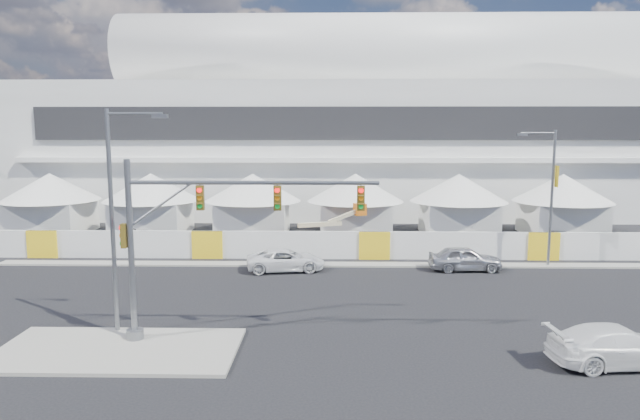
{
  "coord_description": "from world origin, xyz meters",
  "views": [
    {
      "loc": [
        2.96,
        -25.62,
        9.24
      ],
      "look_at": [
        2.2,
        10.0,
        4.18
      ],
      "focal_mm": 32.0,
      "sensor_mm": 36.0,
      "label": 1
    }
  ],
  "objects_px": {
    "lot_car_b": "(563,239)",
    "streetlight_curb": "(549,188)",
    "traffic_mast": "(183,241)",
    "pickup_curb": "(286,260)",
    "pickup_near": "(618,346)",
    "lot_car_c": "(147,239)",
    "sedan_silver": "(465,258)",
    "streetlight_median": "(117,206)",
    "boom_lift": "(314,237)"
  },
  "relations": [
    {
      "from": "pickup_near",
      "to": "lot_car_b",
      "type": "height_order",
      "value": "pickup_near"
    },
    {
      "from": "sedan_silver",
      "to": "streetlight_curb",
      "type": "bearing_deg",
      "value": -79.2
    },
    {
      "from": "lot_car_b",
      "to": "pickup_near",
      "type": "bearing_deg",
      "value": 176.18
    },
    {
      "from": "streetlight_curb",
      "to": "boom_lift",
      "type": "height_order",
      "value": "streetlight_curb"
    },
    {
      "from": "traffic_mast",
      "to": "streetlight_curb",
      "type": "bearing_deg",
      "value": 34.56
    },
    {
      "from": "streetlight_median",
      "to": "boom_lift",
      "type": "relative_size",
      "value": 1.45
    },
    {
      "from": "lot_car_c",
      "to": "traffic_mast",
      "type": "xyz_separation_m",
      "value": [
        8.25,
        -20.12,
        3.89
      ]
    },
    {
      "from": "sedan_silver",
      "to": "pickup_curb",
      "type": "distance_m",
      "value": 11.81
    },
    {
      "from": "lot_car_b",
      "to": "streetlight_curb",
      "type": "distance_m",
      "value": 8.73
    },
    {
      "from": "pickup_near",
      "to": "traffic_mast",
      "type": "distance_m",
      "value": 18.17
    },
    {
      "from": "pickup_curb",
      "to": "sedan_silver",
      "type": "bearing_deg",
      "value": -96.9
    },
    {
      "from": "pickup_curb",
      "to": "lot_car_b",
      "type": "height_order",
      "value": "pickup_curb"
    },
    {
      "from": "lot_car_b",
      "to": "streetlight_curb",
      "type": "height_order",
      "value": "streetlight_curb"
    },
    {
      "from": "traffic_mast",
      "to": "pickup_near",
      "type": "bearing_deg",
      "value": -6.63
    },
    {
      "from": "lot_car_b",
      "to": "traffic_mast",
      "type": "distance_m",
      "value": 32.4
    },
    {
      "from": "lot_car_c",
      "to": "boom_lift",
      "type": "bearing_deg",
      "value": -64.46
    },
    {
      "from": "pickup_near",
      "to": "lot_car_c",
      "type": "distance_m",
      "value": 34.1
    },
    {
      "from": "pickup_near",
      "to": "streetlight_curb",
      "type": "height_order",
      "value": "streetlight_curb"
    },
    {
      "from": "boom_lift",
      "to": "pickup_curb",
      "type": "bearing_deg",
      "value": -123.84
    },
    {
      "from": "pickup_curb",
      "to": "traffic_mast",
      "type": "bearing_deg",
      "value": 157.06
    },
    {
      "from": "traffic_mast",
      "to": "streetlight_curb",
      "type": "xyz_separation_m",
      "value": [
        20.86,
        14.37,
        0.8
      ]
    },
    {
      "from": "pickup_near",
      "to": "boom_lift",
      "type": "height_order",
      "value": "boom_lift"
    },
    {
      "from": "lot_car_c",
      "to": "streetlight_median",
      "type": "distance_m",
      "value": 20.4
    },
    {
      "from": "pickup_near",
      "to": "pickup_curb",
      "type": "bearing_deg",
      "value": 37.94
    },
    {
      "from": "lot_car_b",
      "to": "traffic_mast",
      "type": "xyz_separation_m",
      "value": [
        -24.58,
        -20.75,
        3.85
      ]
    },
    {
      "from": "lot_car_c",
      "to": "streetlight_curb",
      "type": "distance_m",
      "value": 30.04
    },
    {
      "from": "sedan_silver",
      "to": "lot_car_b",
      "type": "distance_m",
      "value": 12.11
    },
    {
      "from": "lot_car_b",
      "to": "streetlight_curb",
      "type": "bearing_deg",
      "value": 162.81
    },
    {
      "from": "pickup_curb",
      "to": "streetlight_curb",
      "type": "distance_m",
      "value": 18.18
    },
    {
      "from": "pickup_near",
      "to": "streetlight_curb",
      "type": "distance_m",
      "value": 17.34
    },
    {
      "from": "lot_car_b",
      "to": "streetlight_median",
      "type": "height_order",
      "value": "streetlight_median"
    },
    {
      "from": "pickup_curb",
      "to": "streetlight_curb",
      "type": "height_order",
      "value": "streetlight_curb"
    },
    {
      "from": "sedan_silver",
      "to": "lot_car_c",
      "type": "relative_size",
      "value": 1.07
    },
    {
      "from": "lot_car_c",
      "to": "boom_lift",
      "type": "relative_size",
      "value": 0.64
    },
    {
      "from": "streetlight_median",
      "to": "streetlight_curb",
      "type": "relative_size",
      "value": 1.08
    },
    {
      "from": "pickup_curb",
      "to": "streetlight_median",
      "type": "relative_size",
      "value": 0.51
    },
    {
      "from": "pickup_curb",
      "to": "traffic_mast",
      "type": "xyz_separation_m",
      "value": [
        -3.34,
        -12.84,
        3.82
      ]
    },
    {
      "from": "sedan_silver",
      "to": "streetlight_curb",
      "type": "xyz_separation_m",
      "value": [
        5.71,
        1.23,
        4.53
      ]
    },
    {
      "from": "traffic_mast",
      "to": "pickup_curb",
      "type": "bearing_deg",
      "value": 75.4
    },
    {
      "from": "sedan_silver",
      "to": "lot_car_c",
      "type": "height_order",
      "value": "sedan_silver"
    },
    {
      "from": "pickup_near",
      "to": "lot_car_c",
      "type": "xyz_separation_m",
      "value": [
        -25.91,
        22.17,
        -0.15
      ]
    },
    {
      "from": "pickup_curb",
      "to": "lot_car_b",
      "type": "distance_m",
      "value": 22.66
    },
    {
      "from": "sedan_silver",
      "to": "pickup_near",
      "type": "height_order",
      "value": "sedan_silver"
    },
    {
      "from": "traffic_mast",
      "to": "streetlight_curb",
      "type": "relative_size",
      "value": 1.19
    },
    {
      "from": "traffic_mast",
      "to": "streetlight_curb",
      "type": "height_order",
      "value": "streetlight_curb"
    },
    {
      "from": "pickup_near",
      "to": "traffic_mast",
      "type": "bearing_deg",
      "value": 77.44
    },
    {
      "from": "sedan_silver",
      "to": "streetlight_curb",
      "type": "relative_size",
      "value": 0.51
    },
    {
      "from": "streetlight_median",
      "to": "boom_lift",
      "type": "bearing_deg",
      "value": 66.4
    },
    {
      "from": "sedan_silver",
      "to": "streetlight_median",
      "type": "distance_m",
      "value": 22.5
    },
    {
      "from": "pickup_curb",
      "to": "boom_lift",
      "type": "relative_size",
      "value": 0.74
    }
  ]
}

